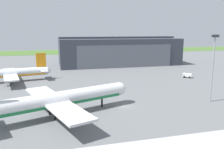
# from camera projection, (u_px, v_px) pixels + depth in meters

# --- Properties ---
(ground_plane) EXTENTS (440.00, 440.00, 0.00)m
(ground_plane) POSITION_uv_depth(u_px,v_px,m) (124.00, 107.00, 67.66)
(ground_plane) COLOR slate
(grass_field_strip) EXTENTS (440.00, 56.00, 0.08)m
(grass_field_strip) POSITION_uv_depth(u_px,v_px,m) (72.00, 52.00, 244.63)
(grass_field_strip) COLOR #476C2E
(grass_field_strip) RESTS_ON ground_plane
(maintenance_hangar) EXTENTS (77.58, 33.94, 18.37)m
(maintenance_hangar) POSITION_uv_depth(u_px,v_px,m) (118.00, 51.00, 153.14)
(maintenance_hangar) COLOR #383D47
(maintenance_hangar) RESTS_ON ground_plane
(airliner_far_right) EXTENTS (36.09, 32.00, 12.19)m
(airliner_far_right) POSITION_uv_depth(u_px,v_px,m) (8.00, 74.00, 99.05)
(airliner_far_right) COLOR silver
(airliner_far_right) RESTS_ON ground_plane
(airliner_near_right) EXTENTS (41.06, 34.07, 13.40)m
(airliner_near_right) POSITION_uv_depth(u_px,v_px,m) (58.00, 100.00, 59.36)
(airliner_near_right) COLOR white
(airliner_near_right) RESTS_ON ground_plane
(fuel_bowser) EXTENTS (4.42, 4.11, 2.17)m
(fuel_bowser) POSITION_uv_depth(u_px,v_px,m) (187.00, 75.00, 109.10)
(fuel_bowser) COLOR silver
(fuel_bowser) RESTS_ON ground_plane
(apron_light_mast) EXTENTS (2.40, 0.50, 21.01)m
(apron_light_mast) POSITION_uv_depth(u_px,v_px,m) (213.00, 64.00, 70.27)
(apron_light_mast) COLOR #99999E
(apron_light_mast) RESTS_ON ground_plane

